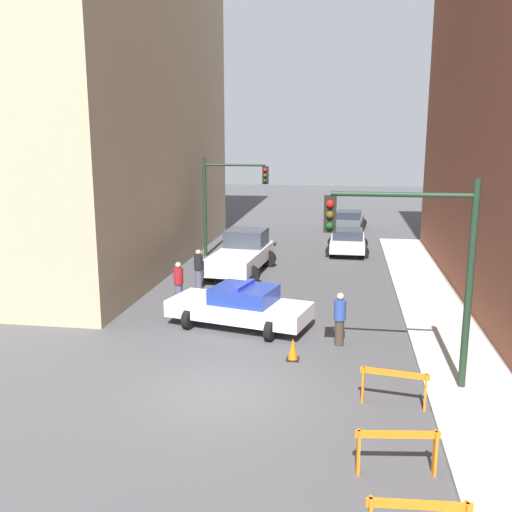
% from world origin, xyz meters
% --- Properties ---
extents(ground_plane, '(120.00, 120.00, 0.00)m').
position_xyz_m(ground_plane, '(0.00, 0.00, 0.00)').
color(ground_plane, '#424244').
extents(sidewalk_right, '(2.40, 44.00, 0.12)m').
position_xyz_m(sidewalk_right, '(6.20, 0.00, 0.06)').
color(sidewalk_right, '#B2ADA3').
rests_on(sidewalk_right, ground_plane).
extents(traffic_light_near, '(3.64, 0.35, 5.20)m').
position_xyz_m(traffic_light_near, '(4.73, 1.03, 3.53)').
color(traffic_light_near, black).
rests_on(traffic_light_near, sidewalk_right).
extents(traffic_light_far, '(3.44, 0.35, 5.20)m').
position_xyz_m(traffic_light_far, '(-3.30, 15.98, 3.40)').
color(traffic_light_far, black).
rests_on(traffic_light_far, ground_plane).
extents(police_car, '(5.01, 3.05, 1.52)m').
position_xyz_m(police_car, '(-0.49, 4.98, 0.72)').
color(police_car, white).
rests_on(police_car, ground_plane).
extents(white_truck, '(2.94, 5.55, 1.90)m').
position_xyz_m(white_truck, '(-1.83, 12.63, 0.91)').
color(white_truck, silver).
rests_on(white_truck, ground_plane).
extents(parked_car_near, '(2.31, 4.32, 1.31)m').
position_xyz_m(parked_car_near, '(3.06, 17.96, 0.67)').
color(parked_car_near, silver).
rests_on(parked_car_near, ground_plane).
extents(parked_car_mid, '(2.51, 4.44, 1.31)m').
position_xyz_m(parked_car_mid, '(3.14, 25.64, 0.67)').
color(parked_car_mid, '#474C51').
rests_on(parked_car_mid, ground_plane).
extents(pedestrian_crossing, '(0.50, 0.50, 1.66)m').
position_xyz_m(pedestrian_crossing, '(-3.24, 7.09, 0.86)').
color(pedestrian_crossing, '#474C66').
rests_on(pedestrian_crossing, ground_plane).
extents(pedestrian_corner, '(0.42, 0.42, 1.66)m').
position_xyz_m(pedestrian_corner, '(-3.10, 9.50, 0.86)').
color(pedestrian_corner, '#474C66').
rests_on(pedestrian_corner, ground_plane).
extents(pedestrian_sidewalk, '(0.42, 0.42, 1.66)m').
position_xyz_m(pedestrian_sidewalk, '(2.81, 3.76, 0.86)').
color(pedestrian_sidewalk, '#382D23').
rests_on(pedestrian_sidewalk, ground_plane).
extents(barrier_mid, '(1.59, 0.35, 0.90)m').
position_xyz_m(barrier_mid, '(3.97, -2.94, 0.62)').
color(barrier_mid, orange).
rests_on(barrier_mid, ground_plane).
extents(barrier_back, '(1.59, 0.40, 0.90)m').
position_xyz_m(barrier_back, '(4.14, -0.09, 0.62)').
color(barrier_back, orange).
rests_on(barrier_back, ground_plane).
extents(traffic_cone, '(0.36, 0.36, 0.66)m').
position_xyz_m(traffic_cone, '(1.51, 2.37, 0.32)').
color(traffic_cone, black).
rests_on(traffic_cone, ground_plane).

